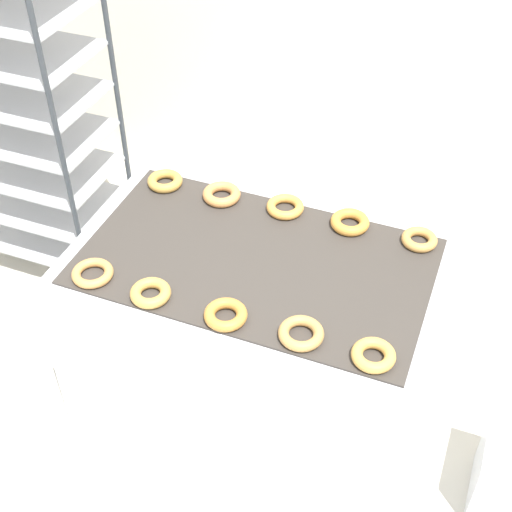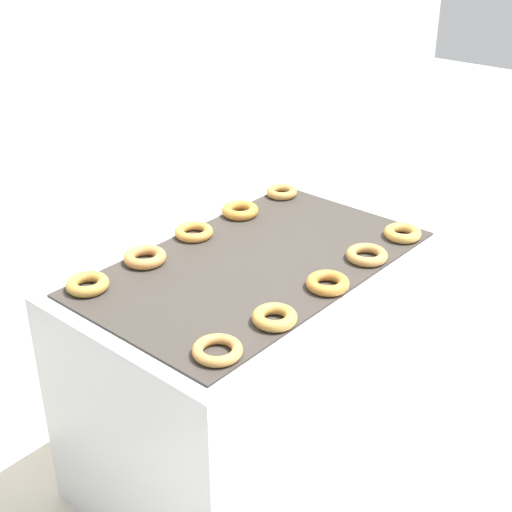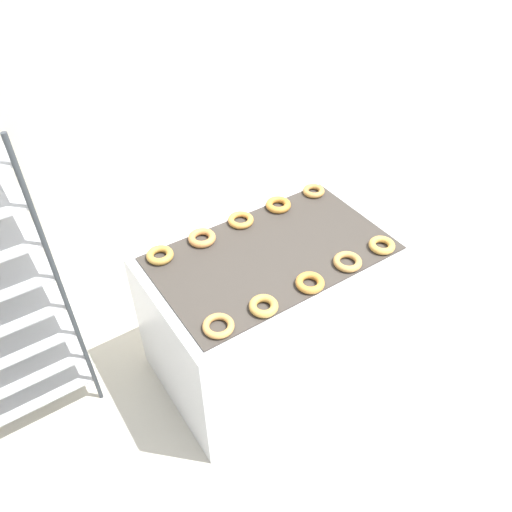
# 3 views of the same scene
# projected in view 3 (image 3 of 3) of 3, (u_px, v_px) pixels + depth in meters

# --- Properties ---
(ground_plane) EXTENTS (14.00, 14.00, 0.00)m
(ground_plane) POSITION_uv_depth(u_px,v_px,m) (338.00, 436.00, 2.71)
(ground_plane) COLOR beige
(wall_back) EXTENTS (8.00, 0.05, 2.80)m
(wall_back) POSITION_uv_depth(u_px,v_px,m) (137.00, 56.00, 3.09)
(wall_back) COLOR silver
(wall_back) RESTS_ON ground_plane
(fryer_machine) EXTENTS (1.30, 0.80, 0.86)m
(fryer_machine) POSITION_uv_depth(u_px,v_px,m) (271.00, 309.00, 2.83)
(fryer_machine) COLOR silver
(fryer_machine) RESTS_ON ground_plane
(glaze_bin) EXTENTS (0.33, 0.30, 0.33)m
(glaze_bin) POSITION_uv_depth(u_px,v_px,m) (401.00, 274.00, 3.42)
(glaze_bin) COLOR silver
(glaze_bin) RESTS_ON ground_plane
(donut_near_leftmost) EXTENTS (0.14, 0.14, 0.03)m
(donut_near_leftmost) POSITION_uv_depth(u_px,v_px,m) (218.00, 326.00, 2.16)
(donut_near_leftmost) COLOR #C98E49
(donut_near_leftmost) RESTS_ON fryer_machine
(donut_near_left) EXTENTS (0.13, 0.13, 0.04)m
(donut_near_left) POSITION_uv_depth(u_px,v_px,m) (264.00, 306.00, 2.24)
(donut_near_left) COLOR #C39344
(donut_near_left) RESTS_ON fryer_machine
(donut_near_center) EXTENTS (0.14, 0.14, 0.04)m
(donut_near_center) POSITION_uv_depth(u_px,v_px,m) (310.00, 283.00, 2.35)
(donut_near_center) COLOR #C48336
(donut_near_center) RESTS_ON fryer_machine
(donut_near_right) EXTENTS (0.14, 0.14, 0.03)m
(donut_near_right) POSITION_uv_depth(u_px,v_px,m) (348.00, 262.00, 2.46)
(donut_near_right) COLOR #BC8A48
(donut_near_right) RESTS_ON fryer_machine
(donut_near_rightmost) EXTENTS (0.13, 0.13, 0.04)m
(donut_near_rightmost) POSITION_uv_depth(u_px,v_px,m) (382.00, 245.00, 2.56)
(donut_near_rightmost) COLOR gold
(donut_near_rightmost) RESTS_ON fryer_machine
(donut_far_leftmost) EXTENTS (0.14, 0.14, 0.04)m
(donut_far_leftmost) POSITION_uv_depth(u_px,v_px,m) (160.00, 255.00, 2.50)
(donut_far_leftmost) COLOR #BE8E3E
(donut_far_leftmost) RESTS_ON fryer_machine
(donut_far_left) EXTENTS (0.15, 0.15, 0.04)m
(donut_far_left) POSITION_uv_depth(u_px,v_px,m) (202.00, 238.00, 2.60)
(donut_far_left) COLOR #CD8748
(donut_far_left) RESTS_ON fryer_machine
(donut_far_center) EXTENTS (0.14, 0.14, 0.03)m
(donut_far_center) POSITION_uv_depth(u_px,v_px,m) (241.00, 220.00, 2.72)
(donut_far_center) COLOR gold
(donut_far_center) RESTS_ON fryer_machine
(donut_far_right) EXTENTS (0.14, 0.14, 0.04)m
(donut_far_right) POSITION_uv_depth(u_px,v_px,m) (278.00, 205.00, 2.82)
(donut_far_right) COLOR #CE8836
(donut_far_right) RESTS_ON fryer_machine
(donut_far_rightmost) EXTENTS (0.13, 0.13, 0.03)m
(donut_far_rightmost) POSITION_uv_depth(u_px,v_px,m) (314.00, 191.00, 2.92)
(donut_far_rightmost) COLOR #C38B45
(donut_far_rightmost) RESTS_ON fryer_machine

